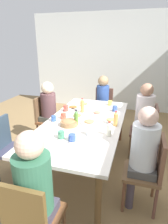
# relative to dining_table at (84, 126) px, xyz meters

# --- Properties ---
(ground_plane) EXTENTS (7.05, 7.05, 0.00)m
(ground_plane) POSITION_rel_dining_table_xyz_m (0.00, 0.00, -0.68)
(ground_plane) COLOR olive
(wall_left) EXTENTS (0.12, 4.66, 2.60)m
(wall_left) POSITION_rel_dining_table_xyz_m (-3.00, 0.00, 0.62)
(wall_left) COLOR silver
(wall_left) RESTS_ON ground_plane
(dining_table) EXTENTS (2.22, 1.09, 0.75)m
(dining_table) POSITION_rel_dining_table_xyz_m (0.00, 0.00, 0.00)
(dining_table) COLOR silver
(dining_table) RESTS_ON ground_plane
(chair_0) EXTENTS (0.40, 0.40, 0.90)m
(chair_0) POSITION_rel_dining_table_xyz_m (0.56, -0.92, -0.17)
(chair_0) COLOR #36364B
(chair_0) RESTS_ON ground_plane
(chair_1) EXTENTS (0.40, 0.40, 0.90)m
(chair_1) POSITION_rel_dining_table_xyz_m (-0.56, -0.92, -0.17)
(chair_1) COLOR brown
(chair_1) RESTS_ON ground_plane
(person_1) EXTENTS (0.30, 0.30, 1.18)m
(person_1) POSITION_rel_dining_table_xyz_m (-0.56, -0.83, 0.03)
(person_1) COLOR #3A3A3F
(person_1) RESTS_ON ground_plane
(chair_2) EXTENTS (0.40, 0.40, 0.90)m
(chair_2) POSITION_rel_dining_table_xyz_m (-1.49, 0.00, -0.17)
(chair_2) COLOR brown
(chair_2) RESTS_ON ground_plane
(person_2) EXTENTS (0.30, 0.30, 1.20)m
(person_2) POSITION_rel_dining_table_xyz_m (-1.40, 0.00, 0.03)
(person_2) COLOR #403B47
(person_2) RESTS_ON ground_plane
(chair_3) EXTENTS (0.40, 0.40, 0.90)m
(chair_3) POSITION_rel_dining_table_xyz_m (0.56, 0.92, -0.17)
(chair_3) COLOR brown
(chair_3) RESTS_ON ground_plane
(person_3) EXTENTS (0.30, 0.30, 1.24)m
(person_3) POSITION_rel_dining_table_xyz_m (0.56, 0.83, 0.05)
(person_3) COLOR #443B46
(person_3) RESTS_ON ground_plane
(chair_4) EXTENTS (0.40, 0.40, 0.90)m
(chair_4) POSITION_rel_dining_table_xyz_m (-0.56, 0.92, -0.17)
(chair_4) COLOR brown
(chair_4) RESTS_ON ground_plane
(person_4) EXTENTS (0.30, 0.30, 1.26)m
(person_4) POSITION_rel_dining_table_xyz_m (-0.56, 0.83, 0.06)
(person_4) COLOR #2D394C
(person_4) RESTS_ON ground_plane
(chair_5) EXTENTS (0.40, 0.40, 0.90)m
(chair_5) POSITION_rel_dining_table_xyz_m (1.49, 0.00, -0.17)
(chair_5) COLOR brown
(chair_5) RESTS_ON ground_plane
(person_5) EXTENTS (0.30, 0.30, 1.25)m
(person_5) POSITION_rel_dining_table_xyz_m (1.40, 0.00, 0.07)
(person_5) COLOR #463D45
(person_5) RESTS_ON ground_plane
(plate_0) EXTENTS (0.22, 0.22, 0.04)m
(plate_0) POSITION_rel_dining_table_xyz_m (-0.13, 0.37, 0.08)
(plate_0) COLOR silver
(plate_0) RESTS_ON dining_table
(plate_1) EXTENTS (0.26, 0.26, 0.04)m
(plate_1) POSITION_rel_dining_table_xyz_m (-0.53, -0.36, 0.08)
(plate_1) COLOR white
(plate_1) RESTS_ON dining_table
(plate_2) EXTENTS (0.26, 0.26, 0.04)m
(plate_2) POSITION_rel_dining_table_xyz_m (0.02, 0.09, 0.08)
(plate_2) COLOR beige
(plate_2) RESTS_ON dining_table
(plate_3) EXTENTS (0.22, 0.22, 0.04)m
(plate_3) POSITION_rel_dining_table_xyz_m (-0.77, -0.22, 0.08)
(plate_3) COLOR silver
(plate_3) RESTS_ON dining_table
(plate_4) EXTENTS (0.24, 0.24, 0.04)m
(plate_4) POSITION_rel_dining_table_xyz_m (-0.16, -0.16, 0.08)
(plate_4) COLOR white
(plate_4) RESTS_ON dining_table
(plate_5) EXTENTS (0.22, 0.22, 0.04)m
(plate_5) POSITION_rel_dining_table_xyz_m (-0.37, 0.11, 0.08)
(plate_5) COLOR white
(plate_5) RESTS_ON dining_table
(bowl_0) EXTENTS (0.24, 0.24, 0.09)m
(bowl_0) POSITION_rel_dining_table_xyz_m (0.19, -0.16, 0.11)
(bowl_0) COLOR olive
(bowl_0) RESTS_ON dining_table
(cup_0) EXTENTS (0.12, 0.08, 0.10)m
(cup_0) POSITION_rel_dining_table_xyz_m (-0.35, -0.42, 0.12)
(cup_0) COLOR #CA473B
(cup_0) RESTS_ON dining_table
(cup_1) EXTENTS (0.11, 0.08, 0.09)m
(cup_1) POSITION_rel_dining_table_xyz_m (-0.87, 0.24, 0.11)
(cup_1) COLOR #DDC954
(cup_1) RESTS_ON dining_table
(cup_2) EXTENTS (0.11, 0.08, 0.09)m
(cup_2) POSITION_rel_dining_table_xyz_m (0.57, -0.12, 0.11)
(cup_2) COLOR #458968
(cup_2) RESTS_ON dining_table
(cup_3) EXTENTS (0.11, 0.07, 0.08)m
(cup_3) POSITION_rel_dining_table_xyz_m (0.10, -0.43, 0.11)
(cup_3) COLOR #365998
(cup_3) RESTS_ON dining_table
(cup_4) EXTENTS (0.12, 0.08, 0.08)m
(cup_4) POSITION_rel_dining_table_xyz_m (-0.03, -0.34, 0.11)
(cup_4) COLOR #C24C39
(cup_4) RESTS_ON dining_table
(cup_5) EXTENTS (0.12, 0.08, 0.10)m
(cup_5) POSITION_rel_dining_table_xyz_m (-0.57, 0.37, 0.12)
(cup_5) COLOR #3B58A2
(cup_5) RESTS_ON dining_table
(cup_6) EXTENTS (0.13, 0.09, 0.09)m
(cup_6) POSITION_rel_dining_table_xyz_m (0.38, 0.18, 0.11)
(cup_6) COLOR white
(cup_6) RESTS_ON dining_table
(cup_7) EXTENTS (0.12, 0.09, 0.08)m
(cup_7) POSITION_rel_dining_table_xyz_m (0.59, 0.03, 0.11)
(cup_7) COLOR #36539A
(cup_7) RESTS_ON dining_table
(bottle_0) EXTENTS (0.06, 0.06, 0.24)m
(bottle_0) POSITION_rel_dining_table_xyz_m (-0.38, -0.14, 0.18)
(bottle_0) COLOR gold
(bottle_0) RESTS_ON dining_table
(bottle_1) EXTENTS (0.06, 0.06, 0.21)m
(bottle_1) POSITION_rel_dining_table_xyz_m (0.01, 0.46, 0.17)
(bottle_1) COLOR tan
(bottle_1) RESTS_ON dining_table
(bottle_2) EXTENTS (0.06, 0.06, 0.22)m
(bottle_2) POSITION_rel_dining_table_xyz_m (0.14, -0.07, 0.17)
(bottle_2) COLOR #51832F
(bottle_2) RESTS_ON dining_table
(bottle_3) EXTENTS (0.06, 0.06, 0.19)m
(bottle_3) POSITION_rel_dining_table_xyz_m (0.34, 0.42, 0.16)
(bottle_3) COLOR silver
(bottle_3) RESTS_ON dining_table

